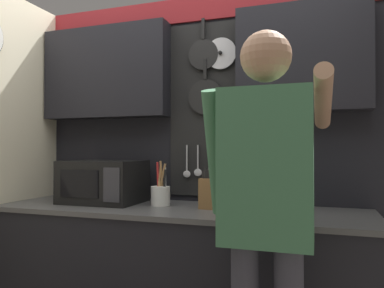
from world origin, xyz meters
name	(u,v)px	position (x,y,z in m)	size (l,w,h in m)	color
base_cabinet_counter	(177,282)	(0.00, 0.00, 0.45)	(2.30, 0.66, 0.91)	black
back_wall_unit	(191,122)	(-0.01, 0.30, 1.46)	(2.87, 0.20, 2.33)	black
microwave	(104,182)	(-0.55, 0.05, 1.05)	(0.51, 0.39, 0.28)	black
knife_block	(211,192)	(0.21, 0.05, 1.00)	(0.12, 0.16, 0.26)	brown
utensil_crock	(161,194)	(-0.13, 0.05, 0.98)	(0.12, 0.12, 0.28)	white
person	(267,198)	(0.62, -0.56, 1.06)	(0.54, 0.68, 1.77)	#383842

